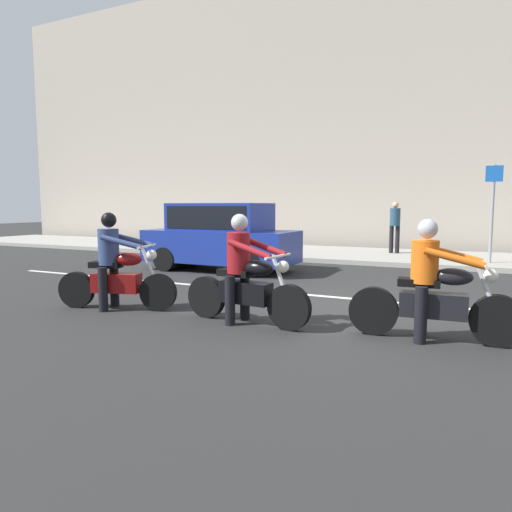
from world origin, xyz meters
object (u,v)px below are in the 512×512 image
motorcycle_with_rider_crimson (245,279)px  street_sign_post (493,204)px  parked_hatchback_cobalt_blue (221,236)px  motorcycle_with_rider_denim_blue (115,270)px  motorcycle_with_rider_orange_stripe (433,291)px  pedestrian_bystander (395,223)px

motorcycle_with_rider_crimson → street_sign_post: 9.22m
parked_hatchback_cobalt_blue → street_sign_post: street_sign_post is taller
motorcycle_with_rider_denim_blue → motorcycle_with_rider_crimson: bearing=2.3°
motorcycle_with_rider_denim_blue → parked_hatchback_cobalt_blue: bearing=98.9°
motorcycle_with_rider_orange_stripe → motorcycle_with_rider_crimson: bearing=-174.2°
parked_hatchback_cobalt_blue → street_sign_post: 7.59m
motorcycle_with_rider_denim_blue → parked_hatchback_cobalt_blue: parked_hatchback_cobalt_blue is taller
parked_hatchback_cobalt_blue → street_sign_post: bearing=29.7°
street_sign_post → motorcycle_with_rider_crimson: bearing=-111.9°
motorcycle_with_rider_crimson → street_sign_post: (3.42, 8.49, 1.12)m
motorcycle_with_rider_crimson → parked_hatchback_cobalt_blue: parked_hatchback_cobalt_blue is taller
parked_hatchback_cobalt_blue → pedestrian_bystander: (3.69, 5.32, 0.21)m
motorcycle_with_rider_crimson → parked_hatchback_cobalt_blue: (-3.14, 4.75, 0.28)m
motorcycle_with_rider_orange_stripe → motorcycle_with_rider_denim_blue: bearing=-175.9°
motorcycle_with_rider_denim_blue → motorcycle_with_rider_orange_stripe: bearing=4.1°
motorcycle_with_rider_orange_stripe → parked_hatchback_cobalt_blue: bearing=141.8°
motorcycle_with_rider_crimson → street_sign_post: size_ratio=0.77×
motorcycle_with_rider_orange_stripe → street_sign_post: size_ratio=0.79×
motorcycle_with_rider_denim_blue → pedestrian_bystander: bearing=73.9°
motorcycle_with_rider_crimson → pedestrian_bystander: size_ratio=1.21×
motorcycle_with_rider_orange_stripe → parked_hatchback_cobalt_blue: size_ratio=0.53×
motorcycle_with_rider_orange_stripe → pedestrian_bystander: (-2.02, 9.81, 0.51)m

